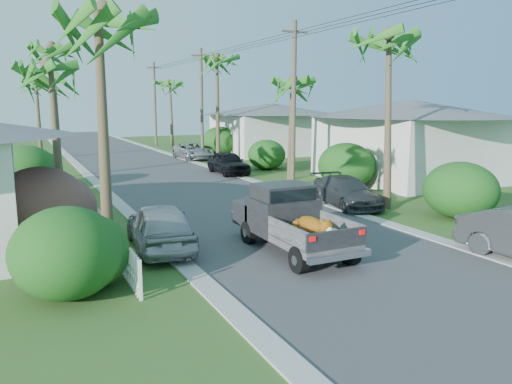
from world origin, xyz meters
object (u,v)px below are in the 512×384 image
parked_car_ln (160,226)px  pickup_truck (287,218)px  parked_car_rm (346,192)px  utility_pole_c (202,103)px  utility_pole_d (155,104)px  parked_car_rd (193,151)px  palm_r_b (292,80)px  palm_r_a (392,35)px  utility_pole_b (294,103)px  palm_l_a (97,13)px  house_right_near (407,143)px  palm_l_b (51,66)px  house_right_far (271,131)px  parked_car_rf (228,163)px  palm_l_c (51,47)px  palm_l_d (36,81)px  palm_r_d (170,83)px  palm_r_c (217,58)px

parked_car_ln → pickup_truck: bearing=161.8°
parked_car_rm → utility_pole_c: size_ratio=0.50×
parked_car_ln → utility_pole_d: (10.06, 39.07, 3.84)m
pickup_truck → parked_car_rd: size_ratio=1.04×
palm_r_b → parked_car_rd: bearing=97.0°
palm_r_a → utility_pole_b: (-0.70, 7.00, -2.82)m
pickup_truck → utility_pole_c: utility_pole_c is taller
parked_car_rd → palm_l_a: bearing=-115.5°
house_right_near → palm_l_b: bearing=180.0°
house_right_far → palm_l_b: bearing=-137.7°
parked_car_rf → palm_l_b: size_ratio=0.59×
parked_car_rd → parked_car_rm: bearing=-92.0°
parked_car_ln → palm_l_c: 19.49m
house_right_far → utility_pole_b: bearing=-113.5°
pickup_truck → parked_car_rd: pickup_truck is taller
palm_r_b → palm_r_a: bearing=-91.9°
palm_l_b → utility_pole_c: utility_pole_c is taller
palm_l_d → utility_pole_c: utility_pole_c is taller
parked_car_rf → palm_r_d: bearing=84.9°
palm_l_d → house_right_near: (19.50, -22.00, -4.22)m
parked_car_rd → pickup_truck: bearing=-104.2°
parked_car_rm → utility_pole_d: bearing=96.9°
parked_car_rf → palm_r_c: bearing=74.9°
palm_r_a → utility_pole_c: (-0.70, 22.00, -2.82)m
palm_l_a → pickup_truck: bearing=-7.7°
pickup_truck → house_right_far: (13.79, 27.73, 1.11)m
utility_pole_c → parked_car_rm: bearing=-91.8°
palm_l_b → palm_r_b: 13.73m
palm_l_a → palm_r_a: bearing=13.5°
utility_pole_d → parked_car_rf: bearing=-93.5°
utility_pole_b → house_right_near: bearing=-7.7°
utility_pole_d → palm_r_b: bearing=-88.0°
palm_r_a → palm_r_d: (0.20, 34.00, -0.69)m
parked_car_rf → parked_car_rm: bearing=-85.0°
pickup_truck → parked_car_rf: 17.43m
palm_l_b → palm_l_c: bearing=85.4°
house_right_near → palm_r_a: bearing=-138.2°
parked_car_ln → house_right_near: 19.29m
parked_car_rf → house_right_far: 14.20m
parked_car_rm → utility_pole_c: 21.38m
palm_r_c → palm_r_d: (0.30, 14.00, -1.37)m
palm_l_a → house_right_near: palm_l_a is taller
parked_car_rm → house_right_near: 9.63m
palm_l_c → utility_pole_d: bearing=61.1°
palm_l_b → palm_r_b: bearing=12.6°
parked_car_ln → palm_l_b: size_ratio=0.60×
parked_car_ln → palm_l_d: bearing=-79.9°
palm_r_b → palm_r_d: 25.01m
pickup_truck → palm_l_d: 32.70m
parked_car_ln → utility_pole_c: (10.06, 24.07, 3.84)m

